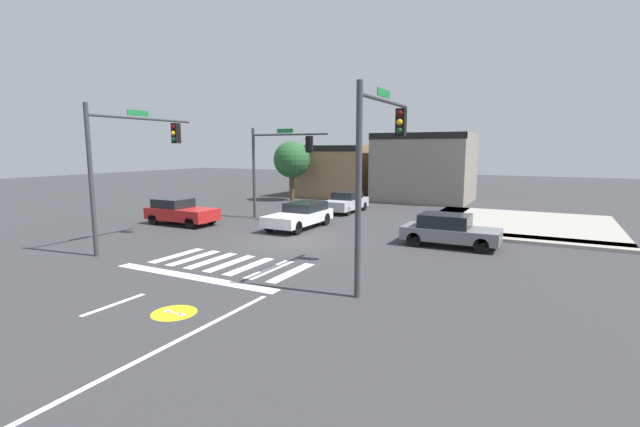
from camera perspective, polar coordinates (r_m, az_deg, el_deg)
The scene contains 14 objects.
ground_plane at distance 20.61m, azimuth -3.63°, elevation -3.62°, with size 120.00×120.00×0.00m, color #353538.
crosswalk_near at distance 17.03m, azimuth -11.56°, elevation -6.33°, with size 5.83×2.67×0.01m.
lane_markings at distance 11.29m, azimuth -35.25°, elevation -15.48°, with size 6.80×24.25×0.01m.
bike_detector_marking at distance 12.48m, azimuth -18.36°, elevation -12.11°, with size 1.19×1.19×0.01m.
curb_corner_northeast at distance 27.04m, azimuth 23.06°, elevation -1.25°, with size 10.00×10.60×0.15m.
storefront_row at distance 38.63m, azimuth 8.28°, elevation 5.74°, with size 14.94×6.85×5.52m.
traffic_signal_southwest at distance 20.71m, azimuth -23.20°, elevation 7.46°, with size 0.32×5.51×6.05m.
traffic_signal_southeast at distance 13.86m, azimuth 7.62°, elevation 8.12°, with size 0.32×4.39×6.13m.
traffic_signal_northwest at distance 26.64m, azimuth -5.40°, elevation 7.41°, with size 5.21×0.32×5.55m.
car_red at distance 26.32m, azimuth -17.66°, elevation 0.24°, with size 4.11×1.84×1.46m.
car_silver at distance 29.99m, azimuth 3.40°, elevation 1.52°, with size 1.71×4.15×1.40m.
car_gray at distance 20.27m, azimuth 16.35°, elevation -2.07°, with size 4.14×1.82×1.42m.
car_white at distance 24.00m, azimuth -2.55°, elevation -0.19°, with size 1.89×4.64×1.35m.
roadside_tree at distance 36.55m, azimuth -3.68°, elevation 6.93°, with size 2.99×2.99×4.89m.
Camera 1 is at (10.50, -17.22, 4.28)m, focal length 24.72 mm.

